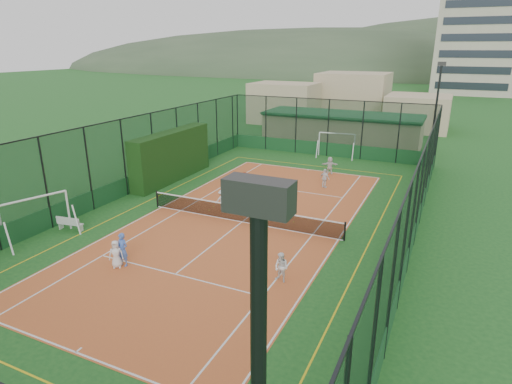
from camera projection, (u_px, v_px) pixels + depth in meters
ground at (242, 222)px, 23.92m from camera, size 300.00×300.00×0.00m
court_slab at (242, 222)px, 23.92m from camera, size 11.17×23.97×0.01m
tennis_net at (242, 213)px, 23.75m from camera, size 11.67×0.12×1.06m
perimeter_fence at (241, 179)px, 23.11m from camera, size 18.12×34.12×5.00m
floodlight_ne at (435, 117)px, 33.42m from camera, size 0.60×0.26×8.25m
clubhouse at (341, 129)px, 42.30m from camera, size 15.20×7.20×3.15m
apartment_tower at (481, 17)px, 84.72m from camera, size 15.00×12.00×30.00m
distant_hills at (430, 74)px, 152.73m from camera, size 200.00×60.00×24.00m
hedge_left at (172, 156)px, 31.10m from camera, size 1.22×8.14×3.56m
white_bench at (70, 223)px, 22.75m from camera, size 1.48×0.59×0.81m
futsal_goal_near at (37, 218)px, 21.64m from camera, size 3.47×2.02×2.15m
futsal_goal_far at (336, 145)px, 37.92m from camera, size 3.31×1.26×2.08m
child_near_left at (116, 254)px, 18.83m from camera, size 0.74×0.68×1.27m
child_near_mid at (123, 250)px, 18.94m from camera, size 0.57×0.38×1.54m
child_near_right at (281, 267)px, 17.67m from camera, size 0.73×0.63×1.29m
child_far_left at (222, 200)px, 25.51m from camera, size 0.93×0.87×1.26m
child_far_right at (325, 178)px, 29.55m from camera, size 0.85×0.59×1.34m
child_far_back at (330, 165)px, 32.77m from camera, size 1.31×0.83×1.35m
coach at (244, 186)px, 27.30m from camera, size 1.03×0.92×1.78m
tennis_balls at (257, 214)px, 24.91m from camera, size 5.34×1.53×0.07m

